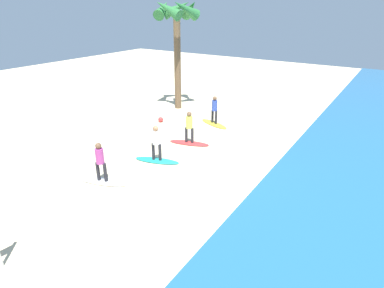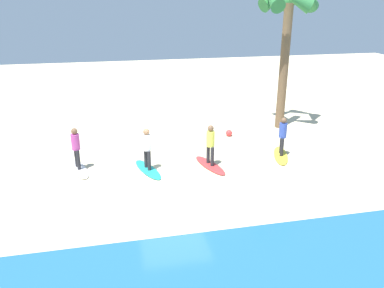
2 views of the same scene
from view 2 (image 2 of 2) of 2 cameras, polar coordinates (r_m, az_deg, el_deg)
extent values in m
plane|color=beige|center=(13.95, -2.79, -6.49)|extent=(60.00, 60.00, 0.00)
ellipsoid|color=yellow|center=(17.02, 12.91, -1.64)|extent=(1.24, 2.17, 0.09)
cylinder|color=#232328|center=(16.71, 13.07, -0.46)|extent=(0.14, 0.14, 0.78)
cylinder|color=#232328|center=(17.01, 12.98, -0.08)|extent=(0.14, 0.14, 0.78)
cylinder|color=#334CAD|center=(16.63, 13.22, 1.98)|extent=(0.32, 0.32, 0.62)
sphere|color=brown|center=(16.50, 13.34, 3.40)|extent=(0.24, 0.24, 0.24)
ellipsoid|color=red|center=(15.65, 2.66, -3.12)|extent=(1.12, 2.17, 0.09)
cylinder|color=#232328|center=(15.36, 2.99, -1.85)|extent=(0.14, 0.14, 0.78)
cylinder|color=#232328|center=(15.61, 2.39, -1.46)|extent=(0.14, 0.14, 0.78)
cylinder|color=#E0E04C|center=(15.23, 2.73, 0.78)|extent=(0.32, 0.32, 0.62)
sphere|color=brown|center=(15.09, 2.76, 2.32)|extent=(0.24, 0.24, 0.24)
ellipsoid|color=teal|center=(15.36, -6.49, -3.73)|extent=(1.17, 2.17, 0.09)
cylinder|color=#232328|center=(15.05, -6.31, -2.45)|extent=(0.14, 0.14, 0.78)
cylinder|color=#232328|center=(15.32, -6.79, -2.03)|extent=(0.14, 0.14, 0.78)
cylinder|color=white|center=(14.93, -6.66, 0.24)|extent=(0.32, 0.32, 0.62)
sphere|color=#9E704C|center=(14.78, -6.73, 1.80)|extent=(0.24, 0.24, 0.24)
ellipsoid|color=white|center=(15.96, -16.33, -3.51)|extent=(1.16, 2.17, 0.09)
cylinder|color=#232328|center=(15.65, -16.35, -2.27)|extent=(0.14, 0.14, 0.78)
cylinder|color=#232328|center=(15.94, -16.63, -1.87)|extent=(0.14, 0.14, 0.78)
cylinder|color=#B74293|center=(15.54, -16.75, 0.31)|extent=(0.32, 0.32, 0.62)
sphere|color=brown|center=(15.41, -16.91, 1.81)|extent=(0.24, 0.24, 0.24)
cylinder|color=brown|center=(20.15, 13.33, 10.75)|extent=(0.44, 0.44, 6.12)
sphere|color=#E53838|center=(19.05, 5.45, 1.62)|extent=(0.31, 0.31, 0.31)
camera|label=1|loc=(10.37, -72.07, 7.74)|focal=29.86mm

